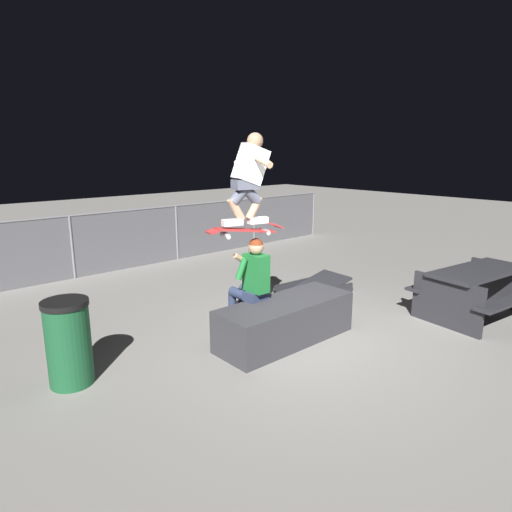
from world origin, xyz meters
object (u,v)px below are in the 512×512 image
at_px(person_sitting_on_ledge, 251,281).
at_px(skateboard, 245,230).
at_px(ledge_box_main, 285,321).
at_px(kicker_ramp, 314,290).
at_px(trash_bin, 69,342).
at_px(skater_airborne, 249,175).
at_px(picnic_table_back, 477,285).

distance_m(person_sitting_on_ledge, skateboard, 0.76).
xyz_separation_m(ledge_box_main, kicker_ramp, (1.85, 1.10, -0.22)).
height_order(skateboard, kicker_ramp, skateboard).
bearing_deg(trash_bin, person_sitting_on_ledge, -8.69).
bearing_deg(kicker_ramp, skateboard, -160.88).
relative_size(person_sitting_on_ledge, skater_airborne, 1.24).
height_order(person_sitting_on_ledge, skateboard, skateboard).
distance_m(skateboard, skater_airborne, 0.69).
bearing_deg(ledge_box_main, picnic_table_back, -24.72).
distance_m(ledge_box_main, skater_airborne, 1.99).
relative_size(person_sitting_on_ledge, kicker_ramp, 1.03).
height_order(ledge_box_main, trash_bin, trash_bin).
relative_size(ledge_box_main, person_sitting_on_ledge, 1.41).
xyz_separation_m(skateboard, kicker_ramp, (2.28, 0.79, -1.46)).
relative_size(ledge_box_main, skater_airborne, 1.75).
bearing_deg(picnic_table_back, kicker_ramp, 112.22).
relative_size(skateboard, trash_bin, 1.08).
bearing_deg(person_sitting_on_ledge, trash_bin, 171.31).
bearing_deg(kicker_ramp, ledge_box_main, -149.24).
distance_m(kicker_ramp, trash_bin, 4.44).
distance_m(person_sitting_on_ledge, kicker_ramp, 2.33).
xyz_separation_m(person_sitting_on_ledge, picnic_table_back, (3.09, -1.73, -0.29)).
height_order(skateboard, skater_airborne, skater_airborne).
xyz_separation_m(person_sitting_on_ledge, skater_airborne, (-0.12, -0.12, 1.42)).
distance_m(ledge_box_main, picnic_table_back, 3.13).
relative_size(ledge_box_main, picnic_table_back, 1.06).
xyz_separation_m(skateboard, picnic_table_back, (3.26, -1.62, -1.02)).
bearing_deg(person_sitting_on_ledge, kicker_ramp, 17.97).
bearing_deg(picnic_table_back, trash_bin, 158.91).
relative_size(person_sitting_on_ledge, trash_bin, 1.45).
height_order(skater_airborne, trash_bin, skater_airborne).
height_order(person_sitting_on_ledge, trash_bin, person_sitting_on_ledge).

